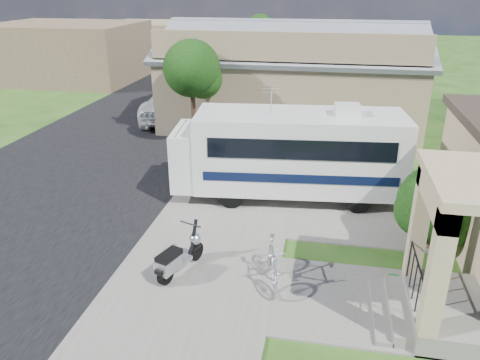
% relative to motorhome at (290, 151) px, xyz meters
% --- Properties ---
extents(ground, '(120.00, 120.00, 0.00)m').
position_rel_motorhome_xyz_m(ground, '(-0.80, -4.39, -1.62)').
color(ground, '#1E4412').
extents(street_slab, '(9.00, 80.00, 0.02)m').
position_rel_motorhome_xyz_m(street_slab, '(-8.30, 5.61, -1.61)').
color(street_slab, black).
rests_on(street_slab, ground).
extents(sidewalk_slab, '(4.00, 80.00, 0.06)m').
position_rel_motorhome_xyz_m(sidewalk_slab, '(-1.80, 5.61, -1.59)').
color(sidewalk_slab, '#66645C').
rests_on(sidewalk_slab, ground).
extents(driveway_slab, '(7.00, 6.00, 0.05)m').
position_rel_motorhome_xyz_m(driveway_slab, '(0.70, 0.11, -1.60)').
color(driveway_slab, '#66645C').
rests_on(driveway_slab, ground).
extents(walk_slab, '(4.00, 3.00, 0.05)m').
position_rel_motorhome_xyz_m(walk_slab, '(2.20, -5.39, -1.60)').
color(walk_slab, '#66645C').
rests_on(walk_slab, ground).
extents(warehouse, '(12.50, 8.40, 5.04)m').
position_rel_motorhome_xyz_m(warehouse, '(-0.80, 9.57, 0.36)').
color(warehouse, '#7E6E4F').
rests_on(warehouse, ground).
extents(distant_bldg_far, '(10.00, 8.00, 4.00)m').
position_rel_motorhome_xyz_m(distant_bldg_far, '(-17.80, 17.61, 0.38)').
color(distant_bldg_far, brown).
rests_on(distant_bldg_far, ground).
extents(distant_bldg_near, '(8.00, 7.00, 3.20)m').
position_rel_motorhome_xyz_m(distant_bldg_near, '(-15.80, 29.61, -0.02)').
color(distant_bldg_near, '#7E6E4F').
rests_on(distant_bldg_near, ground).
extents(street_tree_a, '(2.44, 2.40, 4.58)m').
position_rel_motorhome_xyz_m(street_tree_a, '(-4.50, 4.66, 1.62)').
color(street_tree_a, black).
rests_on(street_tree_a, ground).
extents(street_tree_b, '(2.44, 2.40, 4.73)m').
position_rel_motorhome_xyz_m(street_tree_b, '(-4.50, 14.66, 1.77)').
color(street_tree_b, black).
rests_on(street_tree_b, ground).
extents(street_tree_c, '(2.44, 2.40, 4.42)m').
position_rel_motorhome_xyz_m(street_tree_c, '(-4.50, 23.66, 1.48)').
color(street_tree_c, black).
rests_on(street_tree_c, ground).
extents(motorhome, '(7.58, 3.05, 3.78)m').
position_rel_motorhome_xyz_m(motorhome, '(0.00, 0.00, 0.00)').
color(motorhome, silver).
rests_on(motorhome, ground).
extents(shrub, '(2.31, 2.20, 2.83)m').
position_rel_motorhome_xyz_m(shrub, '(4.16, -2.58, -0.18)').
color(shrub, black).
rests_on(shrub, ground).
extents(scooter, '(0.90, 1.70, 1.15)m').
position_rel_motorhome_xyz_m(scooter, '(-2.23, -5.11, -1.11)').
color(scooter, black).
rests_on(scooter, ground).
extents(bicycle, '(0.90, 1.90, 1.10)m').
position_rel_motorhome_xyz_m(bicycle, '(0.08, -5.02, -1.07)').
color(bicycle, '#B5B6BE').
rests_on(bicycle, ground).
extents(pickup_truck, '(3.86, 6.72, 1.76)m').
position_rel_motorhome_xyz_m(pickup_truck, '(-6.75, 8.79, -0.74)').
color(pickup_truck, silver).
rests_on(pickup_truck, ground).
extents(van, '(2.49, 5.71, 1.63)m').
position_rel_motorhome_xyz_m(van, '(-7.06, 15.88, -0.81)').
color(van, silver).
rests_on(van, ground).
extents(garden_hose, '(0.42, 0.42, 0.19)m').
position_rel_motorhome_xyz_m(garden_hose, '(2.95, -4.59, -1.53)').
color(garden_hose, '#166E21').
rests_on(garden_hose, ground).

